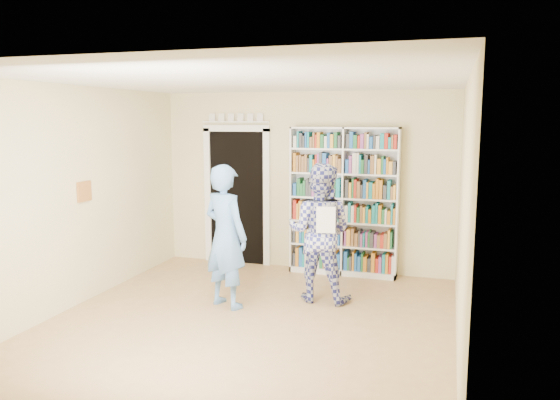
{
  "coord_description": "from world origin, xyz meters",
  "views": [
    {
      "loc": [
        2.11,
        -5.49,
        2.3
      ],
      "look_at": [
        0.11,
        0.9,
        1.3
      ],
      "focal_mm": 35.0,
      "sensor_mm": 36.0,
      "label": 1
    }
  ],
  "objects": [
    {
      "name": "wall_back",
      "position": [
        0.0,
        2.5,
        1.35
      ],
      "size": [
        4.5,
        0.0,
        4.5
      ],
      "primitive_type": "plane",
      "rotation": [
        1.57,
        0.0,
        0.0
      ],
      "color": "beige",
      "rests_on": "floor"
    },
    {
      "name": "doorway",
      "position": [
        -1.1,
        2.48,
        1.18
      ],
      "size": [
        1.1,
        0.08,
        2.43
      ],
      "color": "black",
      "rests_on": "floor"
    },
    {
      "name": "ceiling",
      "position": [
        0.0,
        0.0,
        2.7
      ],
      "size": [
        5.0,
        5.0,
        0.0
      ],
      "primitive_type": "plane",
      "rotation": [
        3.14,
        0.0,
        0.0
      ],
      "color": "white",
      "rests_on": "wall_back"
    },
    {
      "name": "paper_sheet",
      "position": [
        0.71,
        0.81,
        1.09
      ],
      "size": [
        0.23,
        0.06,
        0.32
      ],
      "primitive_type": "cube",
      "rotation": [
        0.0,
        0.0,
        0.22
      ],
      "color": "white",
      "rests_on": "man_plaid"
    },
    {
      "name": "wall_art",
      "position": [
        -2.23,
        0.2,
        1.4
      ],
      "size": [
        0.03,
        0.25,
        0.25
      ],
      "primitive_type": "cube",
      "color": "maroon",
      "rests_on": "wall_left"
    },
    {
      "name": "bookshelf",
      "position": [
        0.64,
        2.34,
        1.1
      ],
      "size": [
        1.58,
        0.3,
        2.18
      ],
      "rotation": [
        0.0,
        0.0,
        0.01
      ],
      "color": "white",
      "rests_on": "floor"
    },
    {
      "name": "floor",
      "position": [
        0.0,
        0.0,
        0.0
      ],
      "size": [
        5.0,
        5.0,
        0.0
      ],
      "primitive_type": "plane",
      "color": "#A77750",
      "rests_on": "ground"
    },
    {
      "name": "man_blue",
      "position": [
        -0.46,
        0.5,
        0.88
      ],
      "size": [
        0.75,
        0.63,
        1.76
      ],
      "primitive_type": "imported",
      "rotation": [
        0.0,
        0.0,
        2.75
      ],
      "color": "#5889C5",
      "rests_on": "floor"
    },
    {
      "name": "man_plaid",
      "position": [
        0.58,
        1.08,
        0.88
      ],
      "size": [
        0.88,
        0.7,
        1.75
      ],
      "primitive_type": "imported",
      "rotation": [
        0.0,
        0.0,
        3.1
      ],
      "color": "navy",
      "rests_on": "floor"
    },
    {
      "name": "wall_right",
      "position": [
        2.25,
        0.0,
        1.35
      ],
      "size": [
        0.0,
        5.0,
        5.0
      ],
      "primitive_type": "plane",
      "rotation": [
        1.57,
        0.0,
        -1.57
      ],
      "color": "beige",
      "rests_on": "floor"
    },
    {
      "name": "wall_left",
      "position": [
        -2.25,
        0.0,
        1.35
      ],
      "size": [
        0.0,
        5.0,
        5.0
      ],
      "primitive_type": "plane",
      "rotation": [
        1.57,
        0.0,
        1.57
      ],
      "color": "beige",
      "rests_on": "floor"
    }
  ]
}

